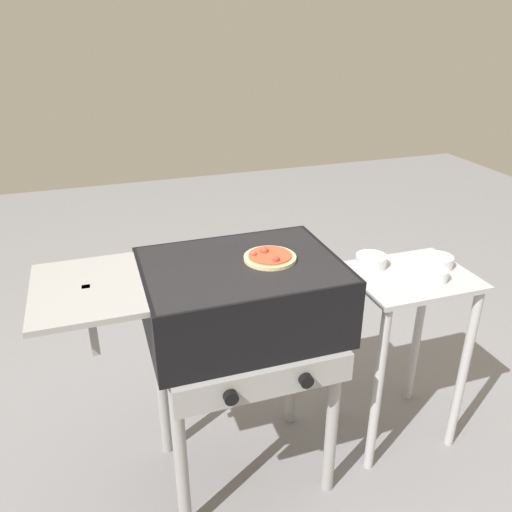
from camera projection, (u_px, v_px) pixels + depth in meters
ground_plane at (244, 467)px, 2.03m from camera, size 8.00×8.00×0.00m
grill at (238, 304)px, 1.70m from camera, size 0.96×0.53×0.90m
pizza_pepperoni at (270, 257)px, 1.67m from camera, size 0.17×0.17×0.04m
prep_table at (405, 323)px, 1.99m from camera, size 0.44×0.36×0.75m
topping_bowl_near at (435, 275)px, 1.85m from camera, size 0.09×0.09×0.04m
topping_bowl_far at (371, 261)px, 1.95m from camera, size 0.12×0.12×0.04m
topping_bowl_middle at (438, 262)px, 1.95m from camera, size 0.11×0.11×0.04m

